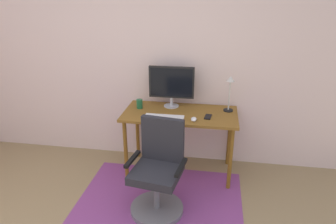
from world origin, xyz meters
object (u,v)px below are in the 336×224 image
Objects in this scene: office_chair at (158,176)px; desk at (180,120)px; coffee_cup at (140,104)px; keyboard at (164,117)px; desk_lamp at (230,88)px; computer_mouse at (194,119)px; monitor at (171,84)px; cell_phone at (208,117)px.

desk is at bearing 89.03° from office_chair.
keyboard is at bearing -36.21° from coffee_cup.
keyboard is 0.42m from coffee_cup.
keyboard is 1.04× the size of desk_lamp.
monitor is at bearing 127.78° from computer_mouse.
office_chair is at bearing -118.04° from cell_phone.
office_chair is (0.37, -0.78, -0.45)m from coffee_cup.
monitor reaches higher than office_chair.
keyboard is 0.81m from desk_lamp.
monitor is 0.59m from cell_phone.
monitor is 1.12m from office_chair.
desk_lamp is (0.67, -0.04, -0.01)m from monitor.
cell_phone reaches higher than desk.
computer_mouse is 0.25× the size of desk_lamp.
desk is 2.43× the size of monitor.
office_chair is (-0.29, -0.51, -0.41)m from computer_mouse.
keyboard is 0.67m from office_chair.
cell_phone is 0.42m from desk_lamp.
monitor is 0.44m from coffee_cup.
desk is 1.37× the size of office_chair.
monitor reaches higher than keyboard.
office_chair reaches higher than desk.
desk_lamp is 1.27m from office_chair.
keyboard is (-0.02, -0.36, -0.27)m from monitor.
office_chair is (0.03, -0.54, -0.40)m from keyboard.
office_chair is at bearing -99.59° from desk.
keyboard is at bearing 102.20° from office_chair.
desk_lamp is at bearing 15.06° from desk.
desk is 0.43m from monitor.
desk_lamp is (0.54, 0.15, 0.36)m from desk.
desk is 3.12× the size of desk_lamp.
desk is at bearing 129.75° from computer_mouse.
coffee_cup is (-0.36, -0.12, -0.23)m from monitor.
coffee_cup is 0.26× the size of desk_lamp.
monitor is at bearing 155.92° from cell_phone.
office_chair is (-0.12, -0.72, -0.31)m from desk.
desk_lamp is at bearing 43.55° from computer_mouse.
keyboard reaches higher than cell_phone.
monitor reaches higher than desk.
desk_lamp is 0.44× the size of office_chair.
cell_phone is at bearing 63.85° from office_chair.
computer_mouse is at bearing 68.86° from office_chair.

